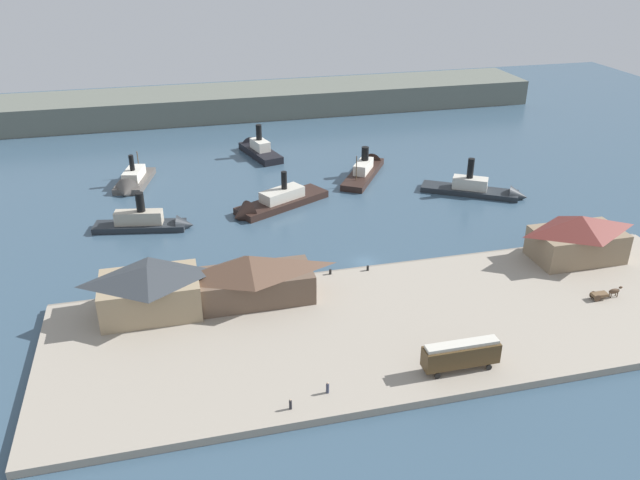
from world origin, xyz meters
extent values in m
plane|color=#385166|center=(0.00, 0.00, 0.00)|extent=(320.00, 320.00, 0.00)
cube|color=#9E9384|center=(0.00, -22.00, 0.60)|extent=(110.00, 36.00, 1.20)
cube|color=gray|center=(0.00, -3.60, 0.50)|extent=(110.00, 0.80, 1.00)
cube|color=#998466|center=(-38.46, -9.74, 4.19)|extent=(15.17, 10.07, 5.97)
pyramid|color=#33383D|center=(-38.46, -9.74, 8.25)|extent=(15.48, 10.57, 2.16)
cube|color=brown|center=(-22.72, -9.94, 3.70)|extent=(20.11, 8.23, 5.00)
pyramid|color=brown|center=(-22.72, -9.94, 7.75)|extent=(20.51, 8.64, 3.10)
cube|color=#847056|center=(37.22, -9.95, 4.00)|extent=(15.88, 9.08, 5.60)
pyramid|color=maroon|center=(37.22, -9.95, 8.27)|extent=(16.20, 9.54, 2.94)
cube|color=#4C381E|center=(2.56, -35.03, 3.58)|extent=(10.82, 2.47, 2.96)
cube|color=beige|center=(2.56, -35.03, 5.31)|extent=(10.39, 1.73, 0.50)
cylinder|color=black|center=(6.35, -33.80, 1.65)|extent=(0.90, 0.18, 0.90)
cylinder|color=black|center=(6.35, -36.27, 1.65)|extent=(0.90, 0.18, 0.90)
cylinder|color=black|center=(-1.22, -33.80, 1.65)|extent=(0.90, 0.18, 0.90)
cylinder|color=black|center=(-1.22, -36.27, 1.65)|extent=(0.90, 0.18, 0.90)
cube|color=brown|center=(32.74, -23.58, 2.05)|extent=(2.59, 1.32, 0.50)
cylinder|color=#4C3828|center=(31.96, -22.91, 1.80)|extent=(1.20, 0.10, 1.20)
cylinder|color=#4C3828|center=(31.96, -24.24, 1.80)|extent=(1.20, 0.10, 1.20)
ellipsoid|color=#473323|center=(35.43, -23.58, 2.30)|extent=(2.00, 0.70, 0.90)
ellipsoid|color=#473323|center=(36.53, -23.58, 2.85)|extent=(0.70, 0.32, 0.44)
cylinder|color=#473323|center=(36.03, -23.38, 1.70)|extent=(0.16, 0.16, 1.00)
cylinder|color=#473323|center=(36.03, -23.78, 1.70)|extent=(0.16, 0.16, 1.00)
cylinder|color=#473323|center=(34.83, -23.38, 1.70)|extent=(0.16, 0.16, 1.00)
cylinder|color=#473323|center=(34.83, -23.78, 1.70)|extent=(0.16, 0.16, 1.00)
cylinder|color=#33384C|center=(-16.41, -35.49, 1.91)|extent=(0.42, 0.42, 1.42)
sphere|color=#CCA889|center=(-16.41, -35.49, 2.75)|extent=(0.26, 0.26, 0.26)
cylinder|color=#232328|center=(-21.75, -37.38, 1.85)|extent=(0.38, 0.38, 1.30)
sphere|color=#CCA889|center=(-21.75, -37.38, 2.61)|extent=(0.24, 0.24, 0.24)
cylinder|color=black|center=(-7.93, -4.83, 1.65)|extent=(0.44, 0.44, 0.90)
cylinder|color=black|center=(-1.13, -5.14, 1.65)|extent=(0.44, 0.44, 0.90)
cube|color=#23282D|center=(33.89, 26.48, 0.63)|extent=(21.57, 16.00, 1.26)
cone|color=#23282D|center=(43.30, 20.74, 0.63)|extent=(5.87, 6.13, 4.76)
cube|color=beige|center=(33.89, 26.48, 2.60)|extent=(8.51, 7.03, 2.67)
cylinder|color=black|center=(33.68, 26.61, 6.25)|extent=(1.50, 1.50, 4.63)
cube|color=black|center=(-9.06, 64.92, 0.94)|extent=(9.88, 18.23, 1.88)
cone|color=black|center=(-11.36, 73.31, 0.94)|extent=(5.59, 4.32, 4.93)
cube|color=silver|center=(-9.06, 64.92, 3.18)|extent=(4.85, 7.10, 2.62)
cylinder|color=black|center=(-9.20, 65.41, 6.56)|extent=(1.55, 1.55, 4.14)
cube|color=black|center=(13.18, 43.04, 0.76)|extent=(16.38, 21.52, 1.51)
cone|color=black|center=(19.09, 52.35, 0.76)|extent=(6.23, 5.95, 4.86)
cube|color=silver|center=(13.18, 43.04, 2.75)|extent=(7.01, 8.61, 2.47)
cylinder|color=black|center=(13.88, 44.14, 5.65)|extent=(1.79, 1.79, 3.34)
cylinder|color=brown|center=(9.63, 37.45, 4.53)|extent=(0.24, 0.24, 6.03)
cube|color=black|center=(-9.79, 30.02, 0.78)|extent=(22.53, 15.93, 1.57)
cone|color=black|center=(-19.57, 24.87, 0.78)|extent=(6.19, 6.93, 5.73)
cube|color=beige|center=(-9.79, 30.02, 2.73)|extent=(10.68, 8.25, 2.33)
cylinder|color=black|center=(-9.21, 30.33, 5.89)|extent=(1.29, 1.29, 4.00)
cube|color=#23282D|center=(-40.62, 25.04, 0.63)|extent=(19.08, 8.04, 1.26)
cone|color=#23282D|center=(-31.51, 23.35, 0.63)|extent=(4.06, 4.80, 4.26)
cube|color=#B2A893|center=(-40.62, 25.04, 2.64)|extent=(9.90, 4.48, 2.76)
cylinder|color=black|center=(-39.96, 24.92, 6.01)|extent=(1.72, 1.72, 3.99)
cube|color=#514C47|center=(-41.90, 51.97, 0.71)|extent=(10.13, 16.57, 1.42)
cone|color=#514C47|center=(-43.80, 44.48, 0.71)|extent=(6.39, 4.14, 5.89)
cube|color=silver|center=(-41.90, 51.97, 2.54)|extent=(5.58, 8.69, 2.24)
cylinder|color=black|center=(-42.05, 51.39, 5.54)|extent=(1.15, 1.15, 3.77)
cylinder|color=brown|center=(-40.77, 56.46, 4.02)|extent=(0.24, 0.24, 5.20)
cube|color=#60665B|center=(0.00, 110.00, 4.00)|extent=(180.00, 24.00, 8.00)
camera|label=1|loc=(-33.41, -99.66, 56.36)|focal=35.90mm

